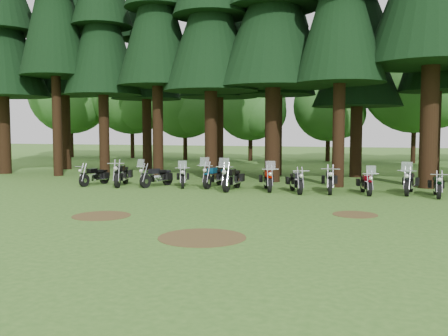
# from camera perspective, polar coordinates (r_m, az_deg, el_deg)

# --- Properties ---
(ground) EXTENTS (120.00, 120.00, 0.00)m
(ground) POSITION_cam_1_polar(r_m,az_deg,el_deg) (16.51, -1.19, -4.86)
(ground) COLOR #396823
(ground) RESTS_ON ground
(pine_front_0) EXTENTS (5.49, 5.49, 16.17)m
(pine_front_0) POSITION_cam_1_polar(r_m,az_deg,el_deg) (33.38, -24.24, 16.22)
(pine_front_0) COLOR black
(pine_front_0) RESTS_ON ground
(pine_front_2) EXTENTS (4.32, 4.32, 16.22)m
(pine_front_2) POSITION_cam_1_polar(r_m,az_deg,el_deg) (30.16, -13.80, 17.85)
(pine_front_2) COLOR black
(pine_front_2) RESTS_ON ground
(pine_back_0) EXTENTS (5.00, 5.00, 17.21)m
(pine_back_0) POSITION_cam_1_polar(r_m,az_deg,el_deg) (35.68, -17.97, 16.62)
(pine_back_0) COLOR black
(pine_back_0) RESTS_ON ground
(pine_back_1) EXTENTS (4.52, 4.52, 16.22)m
(pine_back_1) POSITION_cam_1_polar(r_m,az_deg,el_deg) (33.82, -8.94, 16.44)
(pine_back_1) COLOR black
(pine_back_1) RESTS_ON ground
(pine_back_2) EXTENTS (4.85, 4.85, 16.30)m
(pine_back_2) POSITION_cam_1_polar(r_m,az_deg,el_deg) (32.13, -0.67, 17.22)
(pine_back_2) COLOR black
(pine_back_2) RESTS_ON ground
(pine_back_3) EXTENTS (4.35, 4.35, 16.20)m
(pine_back_3) POSITION_cam_1_polar(r_m,az_deg,el_deg) (29.78, 6.20, 18.10)
(pine_back_3) COLOR black
(pine_back_3) RESTS_ON ground
(pine_back_4) EXTENTS (4.94, 4.94, 13.78)m
(pine_back_4) POSITION_cam_1_polar(r_m,az_deg,el_deg) (29.29, 15.11, 15.30)
(pine_back_4) COLOR black
(pine_back_4) RESTS_ON ground
(decid_0) EXTENTS (8.00, 7.78, 10.00)m
(decid_0) POSITION_cam_1_polar(r_m,az_deg,el_deg) (49.07, -16.95, 8.07)
(decid_0) COLOR black
(decid_0) RESTS_ON ground
(decid_1) EXTENTS (7.91, 7.69, 9.88)m
(decid_1) POSITION_cam_1_polar(r_m,az_deg,el_deg) (46.41, -10.25, 8.32)
(decid_1) COLOR black
(decid_1) RESTS_ON ground
(decid_2) EXTENTS (6.72, 6.53, 8.40)m
(decid_2) POSITION_cam_1_polar(r_m,az_deg,el_deg) (43.20, -4.21, 7.50)
(decid_2) COLOR black
(decid_2) RESTS_ON ground
(decid_3) EXTENTS (6.12, 5.95, 7.65)m
(decid_3) POSITION_cam_1_polar(r_m,az_deg,el_deg) (41.81, 3.36, 7.00)
(decid_3) COLOR black
(decid_3) RESTS_ON ground
(decid_4) EXTENTS (5.93, 5.76, 7.41)m
(decid_4) POSITION_cam_1_polar(r_m,az_deg,el_deg) (41.99, 12.19, 6.70)
(decid_4) COLOR black
(decid_4) RESTS_ON ground
(decid_5) EXTENTS (8.45, 8.21, 10.56)m
(decid_5) POSITION_cam_1_polar(r_m,az_deg,el_deg) (41.48, 21.56, 9.10)
(decid_5) COLOR black
(decid_5) RESTS_ON ground
(dirt_patch_0) EXTENTS (1.80, 1.80, 0.01)m
(dirt_patch_0) POSITION_cam_1_polar(r_m,az_deg,el_deg) (15.93, -13.83, -5.32)
(dirt_patch_0) COLOR #4C3D1E
(dirt_patch_0) RESTS_ON ground
(dirt_patch_1) EXTENTS (1.40, 1.40, 0.01)m
(dirt_patch_1) POSITION_cam_1_polar(r_m,az_deg,el_deg) (16.22, 14.74, -5.16)
(dirt_patch_1) COLOR #4C3D1E
(dirt_patch_1) RESTS_ON ground
(dirt_patch_2) EXTENTS (2.20, 2.20, 0.01)m
(dirt_patch_2) POSITION_cam_1_polar(r_m,az_deg,el_deg) (12.47, -2.52, -7.92)
(dirt_patch_2) COLOR #4C3D1E
(dirt_patch_2) RESTS_ON ground
(motorcycle_0) EXTENTS (0.48, 1.98, 0.81)m
(motorcycle_0) POSITION_cam_1_polar(r_m,az_deg,el_deg) (24.52, -14.57, -0.96)
(motorcycle_0) COLOR black
(motorcycle_0) RESTS_ON ground
(motorcycle_1) EXTENTS (0.77, 2.33, 0.97)m
(motorcycle_1) POSITION_cam_1_polar(r_m,az_deg,el_deg) (23.98, -11.62, -0.84)
(motorcycle_1) COLOR black
(motorcycle_1) RESTS_ON ground
(motorcycle_2) EXTENTS (0.97, 2.07, 1.33)m
(motorcycle_2) POSITION_cam_1_polar(r_m,az_deg,el_deg) (23.41, -7.73, -1.03)
(motorcycle_2) COLOR black
(motorcycle_2) RESTS_ON ground
(motorcycle_3) EXTENTS (0.95, 1.98, 1.28)m
(motorcycle_3) POSITION_cam_1_polar(r_m,az_deg,el_deg) (23.16, -4.72, -1.11)
(motorcycle_3) COLOR black
(motorcycle_3) RESTS_ON ground
(motorcycle_4) EXTENTS (0.48, 2.29, 1.44)m
(motorcycle_4) POSITION_cam_1_polar(r_m,az_deg,el_deg) (22.95, -1.20, -1.01)
(motorcycle_4) COLOR black
(motorcycle_4) RESTS_ON ground
(motorcycle_5) EXTENTS (0.44, 2.35, 1.48)m
(motorcycle_5) POSITION_cam_1_polar(r_m,az_deg,el_deg) (21.82, 0.90, -1.26)
(motorcycle_5) COLOR black
(motorcycle_5) RESTS_ON ground
(motorcycle_6) EXTENTS (0.92, 2.13, 1.36)m
(motorcycle_6) POSITION_cam_1_polar(r_m,az_deg,el_deg) (21.80, 5.02, -1.39)
(motorcycle_6) COLOR black
(motorcycle_6) RESTS_ON ground
(motorcycle_7) EXTENTS (0.86, 2.00, 0.85)m
(motorcycle_7) POSITION_cam_1_polar(r_m,az_deg,el_deg) (21.25, 8.23, -1.63)
(motorcycle_7) COLOR black
(motorcycle_7) RESTS_ON ground
(motorcycle_8) EXTENTS (0.42, 2.27, 0.92)m
(motorcycle_8) POSITION_cam_1_polar(r_m,az_deg,el_deg) (21.49, 11.99, -1.51)
(motorcycle_8) COLOR black
(motorcycle_8) RESTS_ON ground
(motorcycle_9) EXTENTS (0.65, 1.98, 1.25)m
(motorcycle_9) POSITION_cam_1_polar(r_m,az_deg,el_deg) (21.34, 15.93, -1.77)
(motorcycle_9) COLOR black
(motorcycle_9) RESTS_ON ground
(motorcycle_10) EXTENTS (0.63, 2.23, 1.40)m
(motorcycle_10) POSITION_cam_1_polar(r_m,az_deg,el_deg) (21.89, 20.41, -1.60)
(motorcycle_10) COLOR black
(motorcycle_10) RESTS_ON ground
(motorcycle_11) EXTENTS (0.30, 2.03, 0.82)m
(motorcycle_11) POSITION_cam_1_polar(r_m,az_deg,el_deg) (21.44, 23.19, -1.93)
(motorcycle_11) COLOR black
(motorcycle_11) RESTS_ON ground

